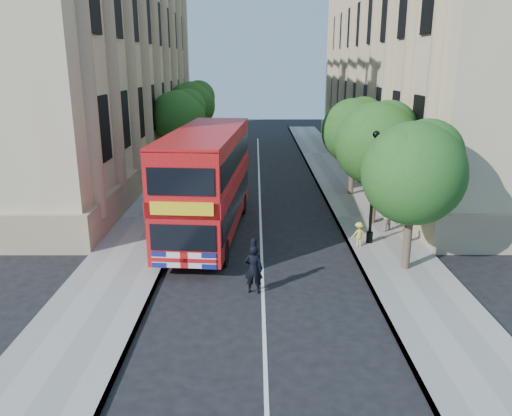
{
  "coord_description": "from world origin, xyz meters",
  "views": [
    {
      "loc": [
        -0.27,
        -15.72,
        8.09
      ],
      "look_at": [
        -0.25,
        4.2,
        2.3
      ],
      "focal_mm": 35.0,
      "sensor_mm": 36.0,
      "label": 1
    }
  ],
  "objects_px": {
    "double_decker_bus": "(207,180)",
    "police_constable": "(254,269)",
    "woman_pedestrian": "(385,215)",
    "lamp_post": "(372,192)",
    "box_van": "(212,178)"
  },
  "relations": [
    {
      "from": "double_decker_bus",
      "to": "police_constable",
      "type": "height_order",
      "value": "double_decker_bus"
    },
    {
      "from": "woman_pedestrian",
      "to": "police_constable",
      "type": "bearing_deg",
      "value": 8.17
    },
    {
      "from": "lamp_post",
      "to": "police_constable",
      "type": "height_order",
      "value": "lamp_post"
    },
    {
      "from": "box_van",
      "to": "police_constable",
      "type": "xyz_separation_m",
      "value": [
        2.57,
        -12.93,
        -0.46
      ]
    },
    {
      "from": "police_constable",
      "to": "woman_pedestrian",
      "type": "bearing_deg",
      "value": -127.03
    },
    {
      "from": "double_decker_bus",
      "to": "woman_pedestrian",
      "type": "xyz_separation_m",
      "value": [
        8.67,
        0.3,
        -1.84
      ]
    },
    {
      "from": "box_van",
      "to": "woman_pedestrian",
      "type": "height_order",
      "value": "box_van"
    },
    {
      "from": "lamp_post",
      "to": "woman_pedestrian",
      "type": "height_order",
      "value": "lamp_post"
    },
    {
      "from": "lamp_post",
      "to": "police_constable",
      "type": "relative_size",
      "value": 2.79
    },
    {
      "from": "double_decker_bus",
      "to": "lamp_post",
      "type": "bearing_deg",
      "value": -5.99
    },
    {
      "from": "woman_pedestrian",
      "to": "double_decker_bus",
      "type": "bearing_deg",
      "value": -36.08
    },
    {
      "from": "double_decker_bus",
      "to": "box_van",
      "type": "relative_size",
      "value": 2.21
    },
    {
      "from": "lamp_post",
      "to": "police_constable",
      "type": "distance_m",
      "value": 7.48
    },
    {
      "from": "double_decker_bus",
      "to": "woman_pedestrian",
      "type": "distance_m",
      "value": 8.86
    },
    {
      "from": "lamp_post",
      "to": "box_van",
      "type": "xyz_separation_m",
      "value": [
        -7.9,
        7.93,
        -1.13
      ]
    }
  ]
}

